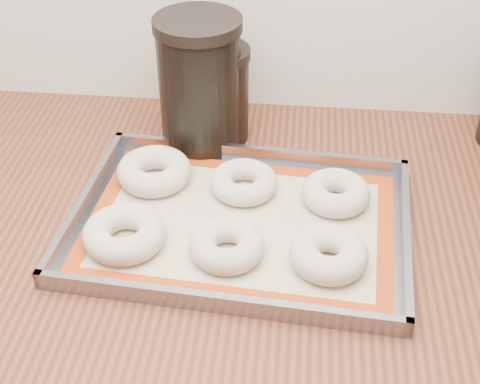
# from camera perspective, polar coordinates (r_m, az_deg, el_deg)

# --- Properties ---
(countertop) EXTENTS (3.06, 0.68, 0.04)m
(countertop) POSITION_cam_1_polar(r_m,az_deg,el_deg) (0.96, 11.42, -3.86)
(countertop) COLOR brown
(countertop) RESTS_ON cabinet
(baking_tray) EXTENTS (0.48, 0.36, 0.03)m
(baking_tray) POSITION_cam_1_polar(r_m,az_deg,el_deg) (0.93, 0.00, -2.60)
(baking_tray) COLOR gray
(baking_tray) RESTS_ON countertop
(baking_mat) EXTENTS (0.44, 0.32, 0.00)m
(baking_mat) POSITION_cam_1_polar(r_m,az_deg,el_deg) (0.93, 0.00, -2.70)
(baking_mat) COLOR #C6B793
(baking_mat) RESTS_ON baking_tray
(bagel_front_left) EXTENTS (0.14, 0.14, 0.04)m
(bagel_front_left) POSITION_cam_1_polar(r_m,az_deg,el_deg) (0.90, -9.83, -3.51)
(bagel_front_left) COLOR beige
(bagel_front_left) RESTS_ON baking_mat
(bagel_front_mid) EXTENTS (0.10, 0.10, 0.03)m
(bagel_front_mid) POSITION_cam_1_polar(r_m,az_deg,el_deg) (0.87, -1.12, -4.57)
(bagel_front_mid) COLOR beige
(bagel_front_mid) RESTS_ON baking_mat
(bagel_front_right) EXTENTS (0.13, 0.13, 0.04)m
(bagel_front_right) POSITION_cam_1_polar(r_m,az_deg,el_deg) (0.86, 7.59, -5.28)
(bagel_front_right) COLOR beige
(bagel_front_right) RESTS_ON baking_mat
(bagel_back_left) EXTENTS (0.12, 0.12, 0.04)m
(bagel_back_left) POSITION_cam_1_polar(r_m,az_deg,el_deg) (1.00, -7.34, 1.78)
(bagel_back_left) COLOR beige
(bagel_back_left) RESTS_ON baking_mat
(bagel_back_mid) EXTENTS (0.13, 0.13, 0.03)m
(bagel_back_mid) POSITION_cam_1_polar(r_m,az_deg,el_deg) (0.98, 0.32, 0.84)
(bagel_back_mid) COLOR beige
(bagel_back_mid) RESTS_ON baking_mat
(bagel_back_right) EXTENTS (0.13, 0.13, 0.04)m
(bagel_back_right) POSITION_cam_1_polar(r_m,az_deg,el_deg) (0.96, 8.17, -0.07)
(bagel_back_right) COLOR beige
(bagel_back_right) RESTS_ON baking_mat
(canister_left) EXTENTS (0.13, 0.13, 0.21)m
(canister_left) POSITION_cam_1_polar(r_m,az_deg,el_deg) (1.05, -3.45, 9.25)
(canister_left) COLOR black
(canister_left) RESTS_ON countertop
(canister_mid) EXTENTS (0.10, 0.10, 0.16)m
(canister_mid) POSITION_cam_1_polar(r_m,az_deg,el_deg) (1.08, -1.87, 8.36)
(canister_mid) COLOR black
(canister_mid) RESTS_ON countertop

